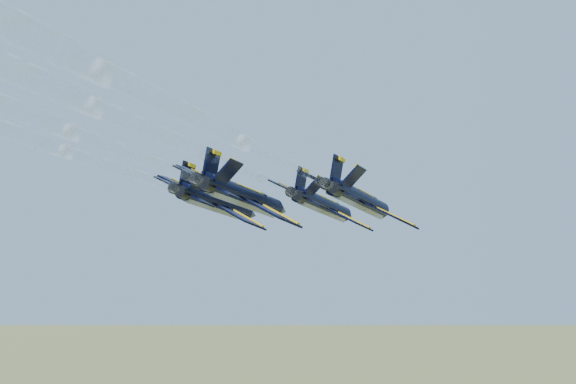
% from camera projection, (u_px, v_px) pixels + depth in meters
% --- Properties ---
extents(jet_lead, '(12.09, 17.81, 6.09)m').
position_uv_depth(jet_lead, '(324.00, 205.00, 99.41)').
color(jet_lead, black).
extents(jet_left, '(12.09, 17.81, 6.09)m').
position_uv_depth(jet_left, '(217.00, 203.00, 93.22)').
color(jet_left, black).
extents(jet_right, '(12.09, 17.81, 6.09)m').
position_uv_depth(jet_right, '(360.00, 200.00, 86.98)').
color(jet_right, black).
extents(jet_slot, '(12.09, 17.81, 6.09)m').
position_uv_depth(jet_slot, '(245.00, 196.00, 81.05)').
color(jet_slot, black).
extents(smoke_trail_lead, '(16.48, 51.30, 2.28)m').
position_uv_depth(smoke_trail_lead, '(99.00, 182.00, 63.29)').
color(smoke_trail_lead, white).
extents(smoke_trail_right, '(16.48, 51.30, 2.28)m').
position_uv_depth(smoke_trail_right, '(107.00, 167.00, 50.87)').
color(smoke_trail_right, white).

